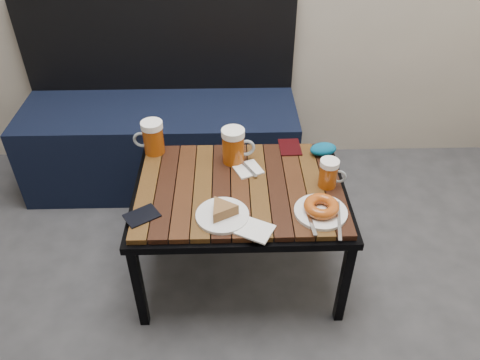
{
  "coord_description": "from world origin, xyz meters",
  "views": [
    {
      "loc": [
        0.07,
        -0.36,
        1.61
      ],
      "look_at": [
        0.1,
        1.07,
        0.5
      ],
      "focal_mm": 35.0,
      "sensor_mm": 36.0,
      "label": 1
    }
  ],
  "objects_px": {
    "cafe_table": "(240,194)",
    "beer_mug_right": "(329,173)",
    "bench": "(162,135)",
    "passport_burgundy": "(290,147)",
    "beer_mug_left": "(152,137)",
    "knit_pouch": "(323,149)",
    "plate_pie": "(222,212)",
    "beer_mug_centre": "(234,146)",
    "passport_navy": "(142,216)",
    "plate_bagel": "(321,209)"
  },
  "relations": [
    {
      "from": "cafe_table",
      "to": "beer_mug_right",
      "type": "distance_m",
      "value": 0.36
    },
    {
      "from": "bench",
      "to": "passport_burgundy",
      "type": "height_order",
      "value": "bench"
    },
    {
      "from": "beer_mug_left",
      "to": "knit_pouch",
      "type": "xyz_separation_m",
      "value": [
        0.72,
        -0.04,
        -0.05
      ]
    },
    {
      "from": "beer_mug_left",
      "to": "plate_pie",
      "type": "relative_size",
      "value": 0.76
    },
    {
      "from": "plate_pie",
      "to": "beer_mug_centre",
      "type": "bearing_deg",
      "value": 82.07
    },
    {
      "from": "beer_mug_left",
      "to": "passport_navy",
      "type": "xyz_separation_m",
      "value": [
        0.0,
        -0.41,
        -0.07
      ]
    },
    {
      "from": "beer_mug_left",
      "to": "beer_mug_right",
      "type": "height_order",
      "value": "beer_mug_left"
    },
    {
      "from": "bench",
      "to": "cafe_table",
      "type": "relative_size",
      "value": 1.67
    },
    {
      "from": "passport_burgundy",
      "to": "beer_mug_left",
      "type": "bearing_deg",
      "value": 179.97
    },
    {
      "from": "plate_pie",
      "to": "passport_burgundy",
      "type": "relative_size",
      "value": 1.52
    },
    {
      "from": "cafe_table",
      "to": "passport_navy",
      "type": "distance_m",
      "value": 0.4
    },
    {
      "from": "beer_mug_right",
      "to": "plate_pie",
      "type": "height_order",
      "value": "beer_mug_right"
    },
    {
      "from": "beer_mug_left",
      "to": "knit_pouch",
      "type": "height_order",
      "value": "beer_mug_left"
    },
    {
      "from": "beer_mug_right",
      "to": "beer_mug_left",
      "type": "bearing_deg",
      "value": 170.93
    },
    {
      "from": "bench",
      "to": "beer_mug_right",
      "type": "relative_size",
      "value": 11.88
    },
    {
      "from": "plate_pie",
      "to": "knit_pouch",
      "type": "xyz_separation_m",
      "value": [
        0.43,
        0.39,
        0.0
      ]
    },
    {
      "from": "beer_mug_centre",
      "to": "passport_burgundy",
      "type": "distance_m",
      "value": 0.27
    },
    {
      "from": "passport_navy",
      "to": "cafe_table",
      "type": "bearing_deg",
      "value": 81.47
    },
    {
      "from": "plate_bagel",
      "to": "plate_pie",
      "type": "bearing_deg",
      "value": -178.66
    },
    {
      "from": "plate_pie",
      "to": "knit_pouch",
      "type": "bearing_deg",
      "value": 42.05
    },
    {
      "from": "bench",
      "to": "beer_mug_left",
      "type": "bearing_deg",
      "value": -85.7
    },
    {
      "from": "beer_mug_centre",
      "to": "passport_burgundy",
      "type": "xyz_separation_m",
      "value": [
        0.25,
        0.09,
        -0.07
      ]
    },
    {
      "from": "plate_pie",
      "to": "passport_navy",
      "type": "height_order",
      "value": "plate_pie"
    },
    {
      "from": "bench",
      "to": "beer_mug_left",
      "type": "xyz_separation_m",
      "value": [
        0.03,
        -0.45,
        0.27
      ]
    },
    {
      "from": "knit_pouch",
      "to": "plate_bagel",
      "type": "bearing_deg",
      "value": -100.62
    },
    {
      "from": "plate_bagel",
      "to": "passport_navy",
      "type": "distance_m",
      "value": 0.65
    },
    {
      "from": "beer_mug_centre",
      "to": "passport_burgundy",
      "type": "height_order",
      "value": "beer_mug_centre"
    },
    {
      "from": "plate_bagel",
      "to": "passport_burgundy",
      "type": "relative_size",
      "value": 2.0
    },
    {
      "from": "plate_pie",
      "to": "plate_bagel",
      "type": "height_order",
      "value": "same"
    },
    {
      "from": "beer_mug_centre",
      "to": "passport_navy",
      "type": "bearing_deg",
      "value": -140.62
    },
    {
      "from": "plate_pie",
      "to": "plate_bagel",
      "type": "bearing_deg",
      "value": 1.34
    },
    {
      "from": "beer_mug_right",
      "to": "bench",
      "type": "bearing_deg",
      "value": 147.09
    },
    {
      "from": "beer_mug_centre",
      "to": "plate_pie",
      "type": "xyz_separation_m",
      "value": [
        -0.05,
        -0.35,
        -0.06
      ]
    },
    {
      "from": "bench",
      "to": "cafe_table",
      "type": "xyz_separation_m",
      "value": [
        0.4,
        -0.7,
        0.16
      ]
    },
    {
      "from": "plate_bagel",
      "to": "passport_navy",
      "type": "xyz_separation_m",
      "value": [
        -0.65,
        0.0,
        -0.02
      ]
    },
    {
      "from": "cafe_table",
      "to": "knit_pouch",
      "type": "xyz_separation_m",
      "value": [
        0.36,
        0.21,
        0.07
      ]
    },
    {
      "from": "passport_burgundy",
      "to": "beer_mug_centre",
      "type": "bearing_deg",
      "value": -160.66
    },
    {
      "from": "cafe_table",
      "to": "beer_mug_left",
      "type": "height_order",
      "value": "beer_mug_left"
    },
    {
      "from": "beer_mug_right",
      "to": "knit_pouch",
      "type": "xyz_separation_m",
      "value": [
        0.02,
        0.22,
        -0.03
      ]
    },
    {
      "from": "beer_mug_centre",
      "to": "beer_mug_right",
      "type": "distance_m",
      "value": 0.4
    },
    {
      "from": "knit_pouch",
      "to": "beer_mug_left",
      "type": "bearing_deg",
      "value": 177.06
    },
    {
      "from": "beer_mug_centre",
      "to": "knit_pouch",
      "type": "relative_size",
      "value": 1.33
    },
    {
      "from": "cafe_table",
      "to": "plate_bagel",
      "type": "xyz_separation_m",
      "value": [
        0.29,
        -0.17,
        0.07
      ]
    },
    {
      "from": "bench",
      "to": "plate_bagel",
      "type": "relative_size",
      "value": 5.53
    },
    {
      "from": "plate_pie",
      "to": "plate_bagel",
      "type": "distance_m",
      "value": 0.36
    },
    {
      "from": "beer_mug_right",
      "to": "plate_bagel",
      "type": "bearing_deg",
      "value": -97.43
    },
    {
      "from": "bench",
      "to": "passport_navy",
      "type": "relative_size",
      "value": 11.91
    },
    {
      "from": "beer_mug_left",
      "to": "cafe_table",
      "type": "bearing_deg",
      "value": 149.51
    },
    {
      "from": "cafe_table",
      "to": "beer_mug_right",
      "type": "bearing_deg",
      "value": -1.18
    },
    {
      "from": "passport_burgundy",
      "to": "beer_mug_right",
      "type": "bearing_deg",
      "value": -67.76
    }
  ]
}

